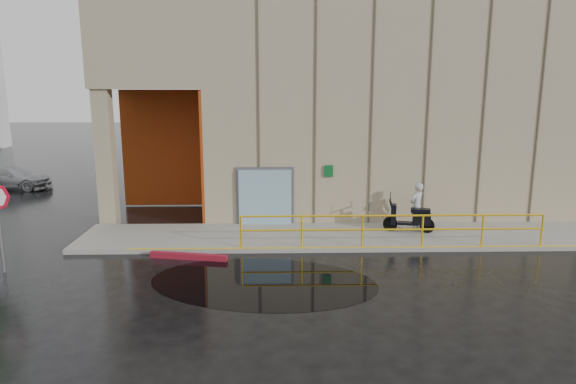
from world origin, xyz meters
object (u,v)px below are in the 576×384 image
object	(u,v)px
person	(417,206)
red_curb	(188,256)
car_c	(9,178)
scooter	(410,210)

from	to	relation	value
person	red_curb	bearing A→B (deg)	-20.28
person	car_c	bearing A→B (deg)	-63.53
scooter	red_curb	size ratio (longest dim) A/B	0.74
scooter	car_c	xyz separation A→B (m)	(-18.00, 8.57, -0.34)
red_curb	car_c	xyz separation A→B (m)	(-10.74, 10.83, 0.50)
person	scooter	world-z (taller)	person
car_c	person	bearing A→B (deg)	-111.98
person	car_c	distance (m)	20.08
red_curb	person	bearing A→B (deg)	19.13
scooter	car_c	bearing A→B (deg)	167.17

